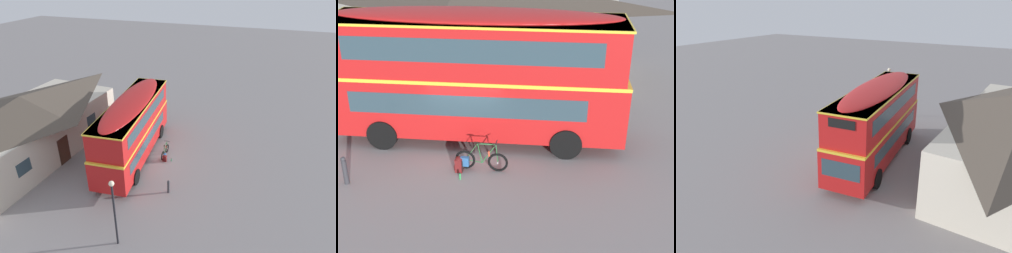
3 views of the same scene
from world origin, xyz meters
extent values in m
plane|color=gray|center=(0.00, 0.00, 0.00)|extent=(120.00, 120.00, 0.00)
cylinder|color=black|center=(3.23, 2.50, 0.55)|extent=(1.12, 0.38, 1.10)
cylinder|color=black|center=(3.45, 0.13, 0.55)|extent=(1.12, 0.38, 1.10)
cylinder|color=black|center=(-3.25, 1.88, 0.55)|extent=(1.12, 0.38, 1.10)
cylinder|color=black|center=(-3.03, -0.49, 0.55)|extent=(1.12, 0.38, 1.10)
cube|color=red|center=(0.10, 1.01, 1.52)|extent=(10.69, 3.49, 2.10)
cube|color=yellow|center=(0.10, 1.01, 2.60)|extent=(10.71, 3.51, 0.12)
cube|color=red|center=(0.10, 1.01, 3.58)|extent=(10.37, 3.41, 1.90)
ellipsoid|color=red|center=(0.10, 1.01, 4.61)|extent=(10.16, 3.34, 0.36)
cube|color=#2D424C|center=(5.30, 1.50, 1.77)|extent=(0.26, 2.05, 0.90)
cube|color=black|center=(5.17, 1.49, 4.10)|extent=(0.19, 1.37, 0.44)
cube|color=#2D424C|center=(0.02, -0.25, 1.82)|extent=(8.15, 0.82, 0.76)
cube|color=#2D424C|center=(0.22, -0.20, 3.73)|extent=(8.57, 0.86, 0.80)
cube|color=#2D424C|center=(-0.22, 2.22, 1.82)|extent=(8.15, 0.82, 0.76)
cube|color=#2D424C|center=(-0.02, 2.21, 3.73)|extent=(8.57, 0.86, 0.80)
cube|color=yellow|center=(0.10, 1.01, 4.49)|extent=(10.48, 3.50, 0.08)
torus|color=black|center=(1.35, -1.21, 0.34)|extent=(0.68, 0.10, 0.68)
torus|color=black|center=(0.25, -1.24, 0.34)|extent=(0.68, 0.10, 0.68)
cylinder|color=#B2B2B7|center=(1.35, -1.21, 0.34)|extent=(0.05, 0.10, 0.05)
cylinder|color=#B2B2B7|center=(0.25, -1.24, 0.34)|extent=(0.05, 0.10, 0.05)
cylinder|color=#2D6B38|center=(1.06, -1.22, 0.64)|extent=(0.50, 0.05, 0.73)
cylinder|color=#2D6B38|center=(0.99, -1.22, 0.98)|extent=(0.61, 0.05, 0.05)
cylinder|color=#2D6B38|center=(0.75, -1.23, 0.63)|extent=(0.18, 0.04, 0.70)
cylinder|color=#2D6B38|center=(0.54, -1.23, 0.31)|extent=(0.57, 0.05, 0.09)
cylinder|color=#2D6B38|center=(0.47, -1.24, 0.66)|extent=(0.45, 0.04, 0.65)
cylinder|color=#2D6B38|center=(1.32, -1.21, 0.67)|extent=(0.09, 0.04, 0.65)
cylinder|color=black|center=(1.29, -1.21, 1.04)|extent=(0.04, 0.46, 0.03)
ellipsoid|color=black|center=(0.66, -1.23, 1.01)|extent=(0.26, 0.11, 0.06)
cube|color=#2D609E|center=(0.28, -1.40, 0.36)|extent=(0.28, 0.15, 0.32)
cylinder|color=#D84C33|center=(1.06, -1.22, 0.64)|extent=(0.07, 0.07, 0.18)
cube|color=maroon|center=(0.10, -1.45, 0.24)|extent=(0.23, 0.29, 0.47)
ellipsoid|color=maroon|center=(0.10, -1.45, 0.47)|extent=(0.22, 0.28, 0.10)
cube|color=#471111|center=(-0.03, -1.45, 0.16)|extent=(0.04, 0.20, 0.16)
cylinder|color=black|center=(0.22, -1.53, 0.24)|extent=(0.04, 0.04, 0.38)
cylinder|color=black|center=(0.22, -1.37, 0.24)|extent=(0.04, 0.04, 0.38)
cylinder|color=green|center=(0.26, -1.93, 0.11)|extent=(0.06, 0.06, 0.21)
cylinder|color=black|center=(0.26, -1.93, 0.23)|extent=(0.04, 0.04, 0.03)
cube|color=beige|center=(-2.26, 8.85, 1.71)|extent=(14.74, 7.35, 3.43)
pyramid|color=#4C4238|center=(-2.26, 8.85, 4.12)|extent=(15.16, 7.77, 1.39)
cube|color=#3D2319|center=(-2.45, 5.57, 1.05)|extent=(1.10, 0.10, 2.10)
cube|color=#2D424C|center=(-6.04, 5.78, 1.89)|extent=(1.10, 0.10, 0.90)
cube|color=#2D424C|center=(1.14, 5.37, 1.89)|extent=(1.10, 0.10, 0.90)
cylinder|color=black|center=(-7.92, -1.67, 1.95)|extent=(0.11, 0.11, 3.91)
sphere|color=#F2E5BF|center=(-7.92, -1.67, 4.03)|extent=(0.28, 0.28, 0.28)
cylinder|color=#333338|center=(-3.18, -2.89, 0.42)|extent=(0.16, 0.16, 0.85)
sphere|color=#333338|center=(-3.18, -2.89, 0.89)|extent=(0.16, 0.16, 0.16)
camera|label=1|loc=(-17.51, -7.85, 13.05)|focal=31.84mm
camera|label=2|loc=(4.22, -13.89, 8.08)|focal=49.13mm
camera|label=3|loc=(17.19, 8.64, 9.40)|focal=34.89mm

